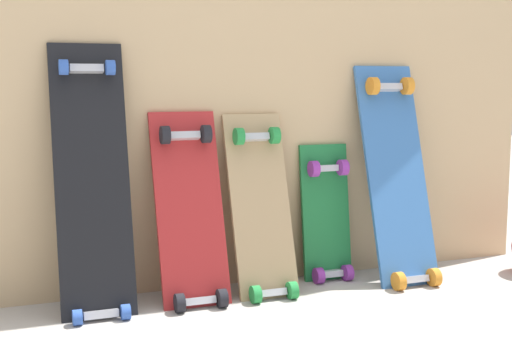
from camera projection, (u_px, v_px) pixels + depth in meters
name	position (u px, v px, depth m)	size (l,w,h in m)	color
ground_plane	(249.00, 286.00, 2.48)	(12.00, 12.00, 0.00)	#B2AAA0
plywood_wall_panel	(242.00, 39.00, 2.44)	(2.39, 0.04, 1.78)	tan
skateboard_black	(93.00, 190.00, 2.17)	(0.24, 0.28, 0.94)	black
skateboard_red	(191.00, 217.00, 2.29)	(0.23, 0.28, 0.71)	#B22626
skateboard_natural	(262.00, 214.00, 2.39)	(0.22, 0.27, 0.70)	tan
skateboard_green	(327.00, 221.00, 2.56)	(0.19, 0.14, 0.57)	#1E7238
skateboard_blue	(398.00, 182.00, 2.54)	(0.24, 0.32, 0.87)	#386BAD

